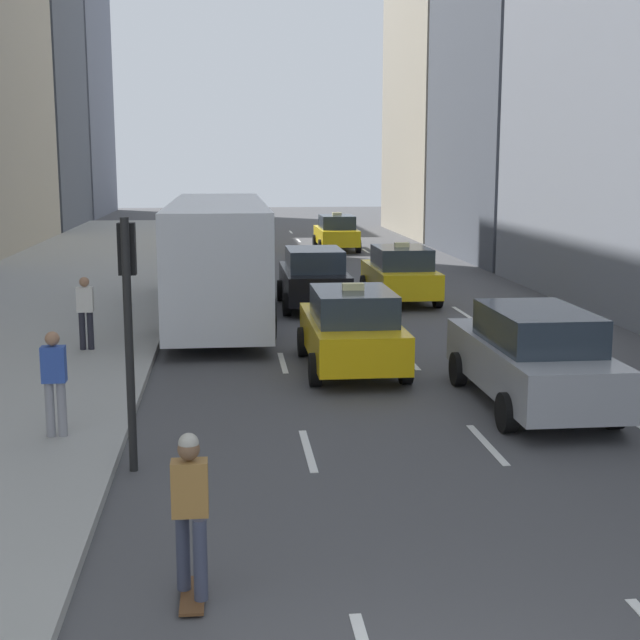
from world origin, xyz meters
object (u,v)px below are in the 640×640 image
(city_bus, at_px, (218,254))
(pedestrian_far_walking, at_px, (85,309))
(taxi_second, at_px, (400,274))
(sedan_silver_behind, at_px, (314,278))
(sedan_black_near, at_px, (532,356))
(pedestrian_mid_block, at_px, (54,378))
(traffic_light_pole, at_px, (128,303))
(taxi_lead, at_px, (352,329))
(taxi_third, at_px, (336,232))
(skateboarder, at_px, (190,509))

(city_bus, relative_size, pedestrian_far_walking, 7.04)
(taxi_second, distance_m, city_bus, 6.13)
(city_bus, bearing_deg, sedan_silver_behind, 25.88)
(taxi_second, relative_size, sedan_black_near, 0.89)
(city_bus, distance_m, pedestrian_far_walking, 5.63)
(sedan_silver_behind, relative_size, pedestrian_mid_block, 2.69)
(pedestrian_mid_block, xyz_separation_m, traffic_light_pole, (1.29, -1.20, 1.34))
(taxi_lead, distance_m, sedan_silver_behind, 8.08)
(taxi_third, bearing_deg, skateboarder, -99.38)
(sedan_silver_behind, height_order, skateboarder, sedan_silver_behind)
(taxi_second, bearing_deg, skateboarder, -107.13)
(taxi_second, bearing_deg, traffic_light_pole, -114.60)
(taxi_lead, relative_size, pedestrian_mid_block, 2.67)
(pedestrian_far_walking, bearing_deg, sedan_silver_behind, 46.74)
(city_bus, height_order, skateboarder, city_bus)
(sedan_black_near, bearing_deg, taxi_second, 90.00)
(taxi_lead, xyz_separation_m, sedan_silver_behind, (0.00, 8.08, 0.03))
(taxi_second, height_order, taxi_third, same)
(traffic_light_pole, bearing_deg, skateboarder, -76.42)
(taxi_second, bearing_deg, pedestrian_far_walking, -140.57)
(pedestrian_far_walking, bearing_deg, sedan_black_near, -30.89)
(taxi_lead, xyz_separation_m, city_bus, (-2.81, 6.72, 0.91))
(skateboarder, relative_size, pedestrian_mid_block, 1.06)
(taxi_second, height_order, skateboarder, taxi_second)
(taxi_lead, distance_m, sedan_black_near, 4.21)
(pedestrian_mid_block, xyz_separation_m, pedestrian_far_walking, (-0.51, 6.52, 0.00))
(taxi_lead, height_order, sedan_black_near, taxi_lead)
(taxi_second, bearing_deg, taxi_third, 90.00)
(skateboarder, xyz_separation_m, pedestrian_far_walking, (-2.77, 11.72, 0.10))
(sedan_black_near, distance_m, pedestrian_mid_block, 8.16)
(taxi_lead, xyz_separation_m, sedan_black_near, (2.80, -3.14, 0.04))
(pedestrian_far_walking, relative_size, traffic_light_pole, 0.46)
(taxi_third, bearing_deg, pedestrian_far_walking, -110.19)
(skateboarder, bearing_deg, sedan_silver_behind, 80.51)
(taxi_lead, bearing_deg, pedestrian_far_walking, 161.08)
(taxi_second, relative_size, taxi_third, 1.00)
(taxi_third, height_order, pedestrian_mid_block, taxi_third)
(sedan_silver_behind, relative_size, skateboarder, 2.54)
(skateboarder, bearing_deg, city_bus, 89.41)
(sedan_silver_behind, bearing_deg, traffic_light_pole, -105.95)
(taxi_third, bearing_deg, sedan_silver_behind, -99.28)
(taxi_third, xyz_separation_m, traffic_light_pole, (-6.75, -30.97, 1.53))
(traffic_light_pole, bearing_deg, taxi_lead, 55.47)
(taxi_third, relative_size, traffic_light_pole, 1.22)
(pedestrian_far_walking, bearing_deg, traffic_light_pole, -76.86)
(city_bus, bearing_deg, taxi_second, 22.13)
(taxi_lead, bearing_deg, taxi_third, 83.67)
(taxi_lead, height_order, pedestrian_far_walking, taxi_lead)
(taxi_lead, relative_size, sedan_silver_behind, 0.99)
(taxi_third, bearing_deg, traffic_light_pole, -102.30)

